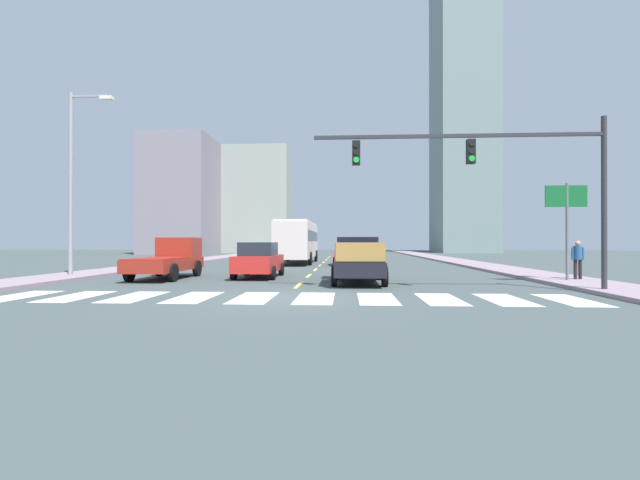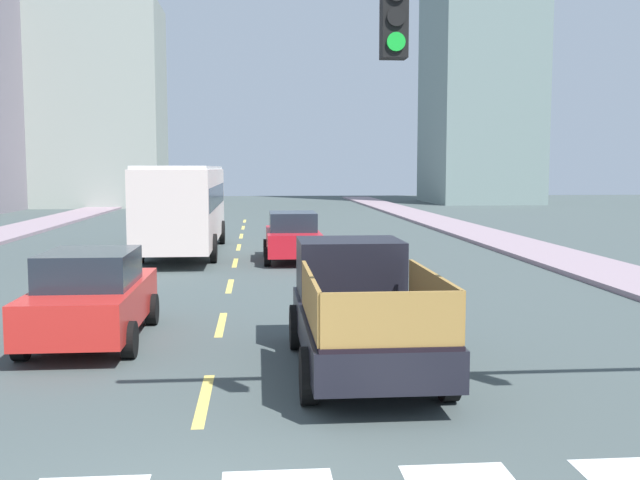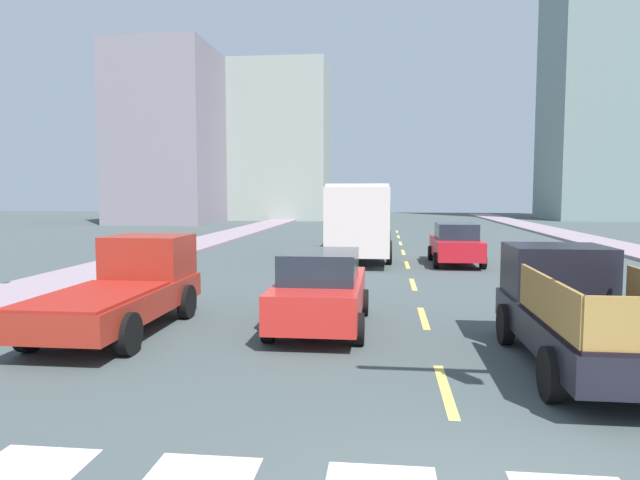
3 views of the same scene
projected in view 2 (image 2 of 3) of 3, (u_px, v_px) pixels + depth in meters
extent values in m
cube|color=gray|center=(569.00, 261.00, 25.18)|extent=(2.84, 110.00, 0.15)
cube|color=#E2C555|center=(204.00, 399.00, 10.33)|extent=(0.16, 2.40, 0.01)
cube|color=#E2C555|center=(221.00, 324.00, 15.29)|extent=(0.16, 2.40, 0.01)
cube|color=#E2C555|center=(230.00, 286.00, 20.25)|extent=(0.16, 2.40, 0.01)
cube|color=#E2C555|center=(235.00, 263.00, 25.20)|extent=(0.16, 2.40, 0.01)
cube|color=#E2C555|center=(239.00, 247.00, 30.16)|extent=(0.16, 2.40, 0.01)
cube|color=#E2C555|center=(241.00, 236.00, 35.12)|extent=(0.16, 2.40, 0.01)
cube|color=#E2C555|center=(243.00, 228.00, 40.08)|extent=(0.16, 2.40, 0.01)
cube|color=#E2C555|center=(245.00, 221.00, 45.04)|extent=(0.16, 2.40, 0.01)
cube|color=black|center=(363.00, 330.00, 11.69)|extent=(1.96, 5.20, 0.56)
cube|color=black|center=(349.00, 267.00, 13.30)|extent=(1.84, 1.60, 1.00)
cube|color=#19232D|center=(347.00, 254.00, 13.72)|extent=(1.72, 0.08, 0.56)
cube|color=black|center=(372.00, 323.00, 10.72)|extent=(1.84, 3.30, 0.06)
cylinder|color=black|center=(296.00, 327.00, 13.18)|extent=(0.22, 0.80, 0.80)
cylinder|color=black|center=(404.00, 325.00, 13.35)|extent=(0.22, 0.80, 0.80)
cylinder|color=black|center=(308.00, 376.00, 10.09)|extent=(0.22, 0.80, 0.80)
cylinder|color=black|center=(448.00, 372.00, 10.26)|extent=(0.22, 0.80, 0.80)
cube|color=olive|center=(311.00, 298.00, 10.61)|extent=(0.06, 3.17, 0.70)
cube|color=olive|center=(433.00, 296.00, 10.76)|extent=(0.06, 3.17, 0.70)
cube|color=olive|center=(392.00, 320.00, 9.11)|extent=(1.80, 0.06, 0.70)
cube|color=silver|center=(184.00, 205.00, 27.92)|extent=(2.50, 10.80, 2.70)
cube|color=#19232D|center=(184.00, 196.00, 27.88)|extent=(2.52, 9.94, 0.80)
cube|color=silver|center=(184.00, 168.00, 27.78)|extent=(2.40, 10.37, 0.12)
cylinder|color=black|center=(163.00, 233.00, 31.26)|extent=(0.22, 1.00, 1.00)
cylinder|color=black|center=(222.00, 232.00, 31.47)|extent=(0.22, 1.00, 1.00)
cylinder|color=black|center=(140.00, 249.00, 25.00)|extent=(0.22, 1.00, 1.00)
cylinder|color=black|center=(214.00, 248.00, 25.21)|extent=(0.22, 1.00, 1.00)
cube|color=red|center=(293.00, 241.00, 25.73)|extent=(1.80, 4.40, 0.76)
cube|color=#1E2833|center=(293.00, 221.00, 25.51)|extent=(1.58, 2.11, 0.64)
cylinder|color=black|center=(266.00, 248.00, 27.04)|extent=(0.22, 0.64, 0.64)
cylinder|color=black|center=(315.00, 247.00, 27.20)|extent=(0.22, 0.64, 0.64)
cylinder|color=black|center=(267.00, 257.00, 24.34)|extent=(0.22, 0.64, 0.64)
cylinder|color=black|center=(321.00, 256.00, 24.49)|extent=(0.22, 0.64, 0.64)
cube|color=red|center=(93.00, 304.00, 13.79)|extent=(1.80, 4.40, 0.76)
cube|color=#1E2833|center=(90.00, 268.00, 13.57)|extent=(1.58, 2.11, 0.64)
cylinder|color=black|center=(63.00, 311.00, 15.10)|extent=(0.22, 0.64, 0.64)
cylinder|color=black|center=(152.00, 309.00, 15.25)|extent=(0.22, 0.64, 0.64)
cylinder|color=black|center=(21.00, 342.00, 12.40)|extent=(0.22, 0.64, 0.64)
cylinder|color=black|center=(129.00, 340.00, 12.55)|extent=(0.22, 0.64, 0.64)
cube|color=black|center=(394.00, 19.00, 7.94)|extent=(0.28, 0.24, 0.84)
cylinder|color=black|center=(396.00, 17.00, 7.81)|extent=(0.20, 0.04, 0.20)
cylinder|color=green|center=(396.00, 42.00, 7.83)|extent=(0.20, 0.04, 0.20)
cube|color=#949D93|center=(101.00, 106.00, 61.53)|extent=(10.15, 7.82, 16.86)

